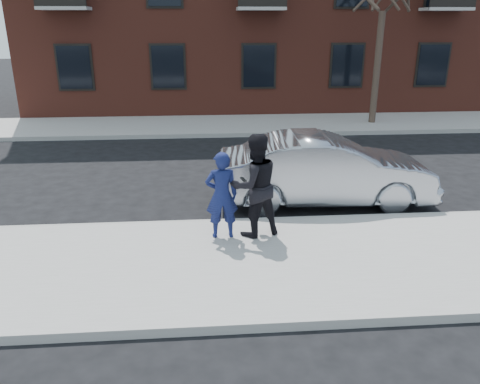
{
  "coord_description": "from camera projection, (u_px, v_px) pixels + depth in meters",
  "views": [
    {
      "loc": [
        -2.29,
        -7.25,
        3.97
      ],
      "look_at": [
        -1.69,
        0.4,
        1.17
      ],
      "focal_mm": 35.0,
      "sensor_mm": 36.0,
      "label": 1
    }
  ],
  "objects": [
    {
      "name": "ground",
      "position": [
        336.0,
        259.0,
        8.32
      ],
      "size": [
        100.0,
        100.0,
        0.0
      ],
      "primitive_type": "plane",
      "color": "black",
      "rests_on": "ground"
    },
    {
      "name": "silver_sedan",
      "position": [
        325.0,
        170.0,
        10.62
      ],
      "size": [
        4.89,
        1.88,
        1.59
      ],
      "primitive_type": "imported",
      "rotation": [
        0.0,
        0.0,
        1.53
      ],
      "color": "#999BA3",
      "rests_on": "ground"
    },
    {
      "name": "near_curb",
      "position": [
        316.0,
        220.0,
        9.74
      ],
      "size": [
        50.0,
        0.1,
        0.15
      ],
      "primitive_type": "cube",
      "color": "#999691",
      "rests_on": "ground"
    },
    {
      "name": "far_sidewalk",
      "position": [
        261.0,
        124.0,
        18.83
      ],
      "size": [
        50.0,
        3.5,
        0.15
      ],
      "primitive_type": "cube",
      "color": "#989590",
      "rests_on": "ground"
    },
    {
      "name": "man_peacoat",
      "position": [
        255.0,
        185.0,
        8.62
      ],
      "size": [
        1.14,
        1.01,
        1.95
      ],
      "rotation": [
        0.0,
        0.0,
        3.47
      ],
      "color": "black",
      "rests_on": "near_sidewalk"
    },
    {
      "name": "far_curb",
      "position": [
        266.0,
        134.0,
        17.14
      ],
      "size": [
        50.0,
        0.1,
        0.15
      ],
      "primitive_type": "cube",
      "color": "#999691",
      "rests_on": "ground"
    },
    {
      "name": "near_sidewalk",
      "position": [
        340.0,
        262.0,
        8.06
      ],
      "size": [
        50.0,
        3.5,
        0.15
      ],
      "primitive_type": "cube",
      "color": "#989590",
      "rests_on": "ground"
    },
    {
      "name": "man_hoodie",
      "position": [
        222.0,
        195.0,
        8.57
      ],
      "size": [
        0.62,
        0.5,
        1.65
      ],
      "rotation": [
        0.0,
        0.0,
        3.2
      ],
      "color": "navy",
      "rests_on": "near_sidewalk"
    }
  ]
}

